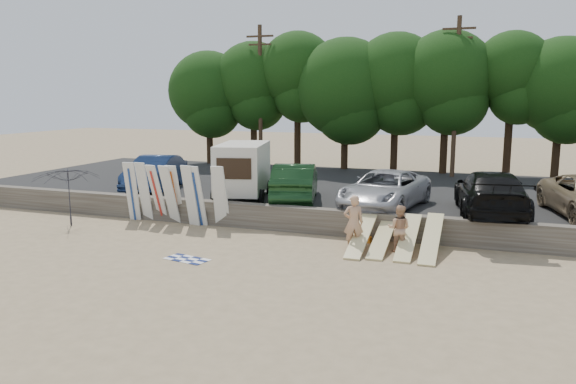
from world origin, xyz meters
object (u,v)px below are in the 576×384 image
box_trailer (243,168)px  car_0 (155,173)px  car_1 (295,182)px  beachgoer_b (399,229)px  cooler (430,244)px  beach_umbrella (68,197)px  car_3 (491,193)px  beachgoer_a (354,222)px  car_2 (385,190)px

box_trailer → car_0: box_trailer is taller
car_1 → beachgoer_b: (5.27, -4.25, -0.72)m
cooler → beach_umbrella: (-14.45, -1.47, 1.06)m
car_0 → car_1: 7.69m
car_0 → beachgoer_b: car_0 is taller
car_3 → cooler: 4.00m
car_3 → beachgoer_a: (-4.44, -4.21, -0.61)m
beachgoer_a → beachgoer_b: 1.57m
box_trailer → beachgoer_a: box_trailer is taller
car_3 → beach_umbrella: size_ratio=2.23×
beachgoer_a → cooler: bearing=179.9°
car_0 → beach_umbrella: beach_umbrella is taller
car_2 → beach_umbrella: 13.08m
box_trailer → cooler: box_trailer is taller
beach_umbrella → box_trailer: bearing=39.5°
car_0 → car_3: 15.86m
car_3 → cooler: bearing=52.3°
car_1 → car_2: bearing=161.5°
beachgoer_a → cooler: size_ratio=5.09×
car_1 → beachgoer_a: (3.73, -4.48, -0.58)m
beach_umbrella → car_0: bearing=84.8°
car_1 → car_2: (4.03, -0.25, -0.06)m
car_0 → beachgoer_a: car_0 is taller
car_2 → car_1: bearing=-173.9°
box_trailer → car_3: bearing=-14.0°
beachgoer_b → car_1: bearing=-36.0°
car_1 → car_2: car_1 is taller
car_2 → car_3: (4.15, -0.01, 0.10)m
car_0 → car_2: size_ratio=0.90×
car_2 → beachgoer_a: bearing=-84.3°
box_trailer → car_0: 5.33m
car_3 → car_0: bearing=-10.6°
car_2 → car_3: bearing=9.5°
car_1 → box_trailer: bearing=-9.3°
car_2 → box_trailer: bearing=-170.4°
car_2 → car_3: car_3 is taller
car_3 → beachgoer_a: size_ratio=3.13×
car_0 → beach_umbrella: bearing=-107.0°
car_0 → cooler: 14.60m
car_3 → beachgoer_b: (-2.90, -3.98, -0.76)m
car_1 → car_3: (8.17, -0.27, 0.04)m
car_1 → beachgoer_b: car_1 is taller
beachgoer_b → beach_umbrella: 13.47m
car_0 → cooler: car_0 is taller
box_trailer → car_2: box_trailer is taller
box_trailer → car_2: bearing=-14.0°
car_2 → cooler: size_ratio=14.74×
car_2 → cooler: (2.25, -3.24, -1.32)m
car_2 → beachgoer_a: size_ratio=2.90×
car_0 → cooler: size_ratio=13.20×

